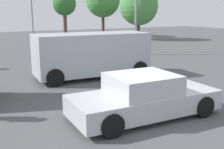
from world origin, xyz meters
TOP-DOWN VIEW (x-y plane):
  - ground_plane at (0.00, 0.00)m, footprint 80.00×80.00m
  - sedan_foreground at (0.10, -0.12)m, footprint 4.55×2.05m
  - van_white at (1.01, 5.39)m, footprint 5.45×2.44m
  - light_post_near at (6.88, 10.49)m, footprint 0.44×0.44m
  - tree_back_left at (11.97, 25.43)m, footprint 4.22×4.22m
  - tree_back_center at (6.57, 24.45)m, footprint 2.63×2.63m
  - tree_far_right at (13.56, 19.84)m, footprint 4.25×4.25m

SIDE VIEW (x-z plane):
  - ground_plane at x=0.00m, z-range 0.00..0.00m
  - sedan_foreground at x=0.10m, z-range -0.06..1.25m
  - van_white at x=1.01m, z-range 0.09..2.19m
  - tree_far_right at x=13.56m, z-range 0.77..6.60m
  - tree_back_center at x=6.57m, z-range 1.25..6.53m
  - light_post_near at x=6.88m, z-range 1.08..6.76m
  - tree_back_left at x=11.97m, z-range 1.17..7.75m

